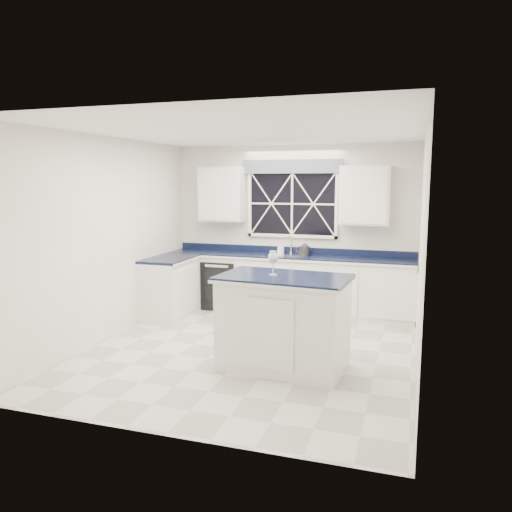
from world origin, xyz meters
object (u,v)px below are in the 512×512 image
(faucet, at_px, (291,244))
(kettle, at_px, (304,249))
(soap_bottle, at_px, (281,248))
(dishwasher, at_px, (224,283))
(wine_glass, at_px, (273,258))
(island, at_px, (284,322))

(faucet, relative_size, kettle, 1.09)
(faucet, bearing_deg, soap_bottle, -152.73)
(dishwasher, relative_size, kettle, 2.95)
(faucet, relative_size, soap_bottle, 1.73)
(wine_glass, height_order, soap_bottle, wine_glass)
(dishwasher, relative_size, soap_bottle, 4.69)
(dishwasher, xyz_separation_m, kettle, (1.35, 0.11, 0.62))
(island, xyz_separation_m, kettle, (-0.31, 2.51, 0.49))
(dishwasher, bearing_deg, faucet, 10.02)
(dishwasher, relative_size, faucet, 2.72)
(faucet, height_order, wine_glass, wine_glass)
(island, bearing_deg, kettle, 101.69)
(kettle, relative_size, wine_glass, 1.02)
(dishwasher, xyz_separation_m, faucet, (1.10, 0.19, 0.69))
(dishwasher, relative_size, wine_glass, 3.02)
(wine_glass, bearing_deg, dishwasher, 122.61)
(wine_glass, bearing_deg, kettle, 94.14)
(kettle, height_order, wine_glass, wine_glass)
(faucet, bearing_deg, island, -77.91)
(faucet, height_order, island, faucet)
(island, bearing_deg, dishwasher, 129.29)
(island, distance_m, kettle, 2.58)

